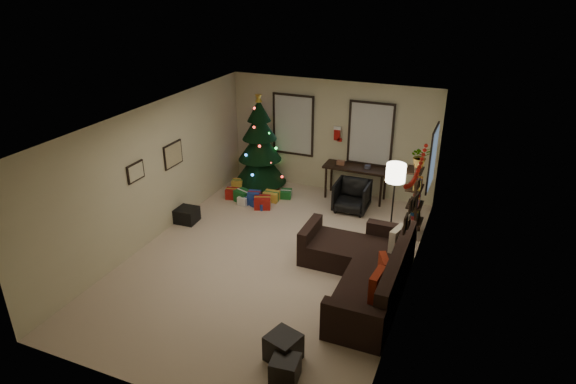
# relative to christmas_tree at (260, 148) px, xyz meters

# --- Properties ---
(floor) EXTENTS (7.00, 7.00, 0.00)m
(floor) POSITION_rel_christmas_tree_xyz_m (1.66, -3.05, -0.99)
(floor) COLOR beige
(floor) RESTS_ON ground
(ceiling) EXTENTS (7.00, 7.00, 0.00)m
(ceiling) POSITION_rel_christmas_tree_xyz_m (1.66, -3.05, 1.71)
(ceiling) COLOR white
(ceiling) RESTS_ON floor
(wall_back) EXTENTS (5.00, 0.00, 5.00)m
(wall_back) POSITION_rel_christmas_tree_xyz_m (1.66, 0.45, 0.36)
(wall_back) COLOR beige
(wall_back) RESTS_ON floor
(wall_front) EXTENTS (5.00, 0.00, 5.00)m
(wall_front) POSITION_rel_christmas_tree_xyz_m (1.66, -6.55, 0.36)
(wall_front) COLOR beige
(wall_front) RESTS_ON floor
(wall_left) EXTENTS (0.00, 7.00, 7.00)m
(wall_left) POSITION_rel_christmas_tree_xyz_m (-0.84, -3.05, 0.36)
(wall_left) COLOR beige
(wall_left) RESTS_ON floor
(wall_right) EXTENTS (0.00, 7.00, 7.00)m
(wall_right) POSITION_rel_christmas_tree_xyz_m (4.16, -3.05, 0.36)
(wall_right) COLOR beige
(wall_right) RESTS_ON floor
(window_back_left) EXTENTS (1.05, 0.06, 1.50)m
(window_back_left) POSITION_rel_christmas_tree_xyz_m (0.71, 0.42, 0.56)
(window_back_left) COLOR #728CB2
(window_back_left) RESTS_ON wall_back
(window_back_right) EXTENTS (1.05, 0.06, 1.50)m
(window_back_right) POSITION_rel_christmas_tree_xyz_m (2.61, 0.42, 0.56)
(window_back_right) COLOR #728CB2
(window_back_right) RESTS_ON wall_back
(window_right_wall) EXTENTS (0.06, 0.90, 1.30)m
(window_right_wall) POSITION_rel_christmas_tree_xyz_m (4.13, -0.50, 0.51)
(window_right_wall) COLOR #728CB2
(window_right_wall) RESTS_ON wall_right
(christmas_tree) EXTENTS (1.29, 1.29, 2.39)m
(christmas_tree) POSITION_rel_christmas_tree_xyz_m (0.00, 0.00, 0.00)
(christmas_tree) COLOR black
(christmas_tree) RESTS_ON floor
(presents) EXTENTS (1.50, 1.04, 0.30)m
(presents) POSITION_rel_christmas_tree_xyz_m (0.27, -0.90, -0.87)
(presents) COLOR gold
(presents) RESTS_ON floor
(sofa) EXTENTS (1.95, 2.83, 0.88)m
(sofa) POSITION_rel_christmas_tree_xyz_m (3.49, -3.22, -0.70)
(sofa) COLOR black
(sofa) RESTS_ON floor
(pillow_red_a) EXTENTS (0.17, 0.46, 0.46)m
(pillow_red_a) POSITION_rel_christmas_tree_xyz_m (3.87, -4.04, -0.35)
(pillow_red_a) COLOR maroon
(pillow_red_a) RESTS_ON sofa
(pillow_red_b) EXTENTS (0.27, 0.42, 0.41)m
(pillow_red_b) POSITION_rel_christmas_tree_xyz_m (3.87, -3.56, -0.35)
(pillow_red_b) COLOR maroon
(pillow_red_b) RESTS_ON sofa
(pillow_cream) EXTENTS (0.22, 0.44, 0.42)m
(pillow_cream) POSITION_rel_christmas_tree_xyz_m (3.87, -2.50, -0.36)
(pillow_cream) COLOR beige
(pillow_cream) RESTS_ON sofa
(ottoman_near) EXTENTS (0.52, 0.52, 0.40)m
(ottoman_near) POSITION_rel_christmas_tree_xyz_m (2.90, -5.37, -0.79)
(ottoman_near) COLOR black
(ottoman_near) RESTS_ON floor
(ottoman_far) EXTENTS (0.40, 0.40, 0.34)m
(ottoman_far) POSITION_rel_christmas_tree_xyz_m (3.07, -5.70, -0.82)
(ottoman_far) COLOR black
(ottoman_far) RESTS_ON floor
(desk) EXTENTS (1.49, 0.53, 0.80)m
(desk) POSITION_rel_christmas_tree_xyz_m (2.39, 0.17, -0.28)
(desk) COLOR black
(desk) RESTS_ON floor
(desk_chair) EXTENTS (0.69, 0.65, 0.70)m
(desk_chair) POSITION_rel_christmas_tree_xyz_m (2.49, -0.48, -0.64)
(desk_chair) COLOR black
(desk_chair) RESTS_ON floor
(bookshelf) EXTENTS (0.30, 0.49, 1.64)m
(bookshelf) POSITION_rel_christmas_tree_xyz_m (3.96, -1.10, -0.20)
(bookshelf) COLOR black
(bookshelf) RESTS_ON floor
(potted_plant) EXTENTS (0.60, 0.57, 0.53)m
(potted_plant) POSITION_rel_christmas_tree_xyz_m (3.96, -1.26, 0.84)
(potted_plant) COLOR #4C4C4C
(potted_plant) RESTS_ON bookshelf
(floor_lamp) EXTENTS (0.36, 0.36, 1.72)m
(floor_lamp) POSITION_rel_christmas_tree_xyz_m (3.61, -1.72, 0.45)
(floor_lamp) COLOR black
(floor_lamp) RESTS_ON floor
(art_map) EXTENTS (0.04, 0.60, 0.50)m
(art_map) POSITION_rel_christmas_tree_xyz_m (-0.82, -2.38, 0.52)
(art_map) COLOR black
(art_map) RESTS_ON wall_left
(art_abstract) EXTENTS (0.04, 0.45, 0.35)m
(art_abstract) POSITION_rel_christmas_tree_xyz_m (-0.82, -3.56, 0.58)
(art_abstract) COLOR black
(art_abstract) RESTS_ON wall_left
(gallery) EXTENTS (0.03, 1.25, 0.54)m
(gallery) POSITION_rel_christmas_tree_xyz_m (4.14, -3.13, 0.58)
(gallery) COLOR black
(gallery) RESTS_ON wall_right
(garland) EXTENTS (0.08, 1.90, 0.30)m
(garland) POSITION_rel_christmas_tree_xyz_m (4.11, -2.87, 1.12)
(garland) COLOR #A5140C
(garland) RESTS_ON wall_right
(stocking_left) EXTENTS (0.20, 0.05, 0.36)m
(stocking_left) POSITION_rel_christmas_tree_xyz_m (1.52, 0.53, 0.46)
(stocking_left) COLOR #990F0C
(stocking_left) RESTS_ON wall_back
(stocking_right) EXTENTS (0.20, 0.05, 0.36)m
(stocking_right) POSITION_rel_christmas_tree_xyz_m (1.85, 0.33, 0.50)
(stocking_right) COLOR #990F0C
(stocking_right) RESTS_ON wall_back
(storage_bin) EXTENTS (0.65, 0.45, 0.32)m
(storage_bin) POSITION_rel_christmas_tree_xyz_m (-0.72, -2.38, -0.83)
(storage_bin) COLOR black
(storage_bin) RESTS_ON floor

